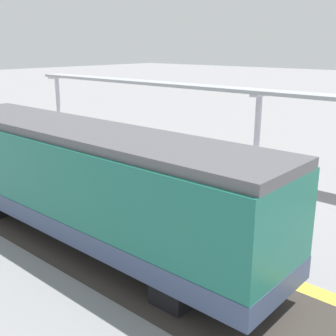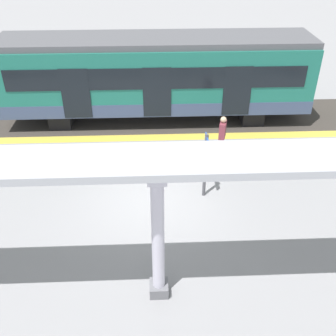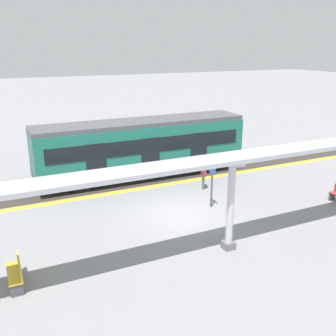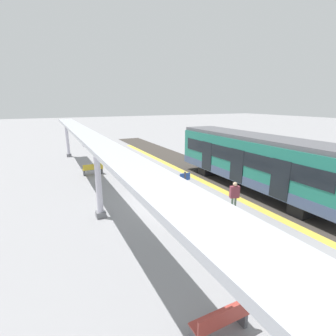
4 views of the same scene
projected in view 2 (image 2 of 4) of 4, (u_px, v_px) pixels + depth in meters
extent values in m
plane|color=gray|center=(150.00, 197.00, 12.57)|extent=(176.00, 176.00, 0.00)
cube|color=gold|center=(150.00, 138.00, 15.85)|extent=(0.51, 39.22, 0.01)
cube|color=#38332D|center=(149.00, 117.00, 17.40)|extent=(3.20, 51.22, 0.01)
cube|color=#1D6A5A|center=(156.00, 75.00, 16.35)|extent=(2.60, 12.57, 2.60)
cube|color=#3A4969|center=(157.00, 98.00, 16.91)|extent=(2.63, 12.59, 0.55)
cube|color=#515156|center=(156.00, 40.00, 15.57)|extent=(2.39, 12.57, 0.24)
cube|color=black|center=(157.00, 79.00, 15.08)|extent=(0.03, 11.56, 0.84)
cube|color=black|center=(76.00, 94.00, 15.27)|extent=(0.04, 1.10, 2.00)
cube|color=black|center=(157.00, 93.00, 15.38)|extent=(0.04, 1.10, 2.00)
cube|color=black|center=(237.00, 91.00, 15.50)|extent=(0.04, 1.10, 2.00)
cube|color=black|center=(248.00, 109.00, 17.38)|extent=(2.21, 0.90, 0.64)
cube|color=black|center=(64.00, 112.00, 17.09)|extent=(2.21, 0.90, 0.64)
cube|color=slate|center=(159.00, 288.00, 9.38)|extent=(0.44, 0.44, 0.30)
cylinder|color=silver|center=(158.00, 233.00, 8.41)|extent=(0.28, 0.28, 3.22)
cube|color=silver|center=(157.00, 167.00, 7.50)|extent=(1.10, 0.36, 0.12)
cube|color=#A8AAB2|center=(150.00, 161.00, 7.41)|extent=(1.20, 31.70, 0.16)
cylinder|color=#4C4C51|center=(205.00, 166.00, 12.08)|extent=(0.10, 0.10, 2.20)
cube|color=#284C9E|center=(207.00, 142.00, 11.62)|extent=(0.56, 0.04, 0.36)
cylinder|color=#4D644E|center=(221.00, 146.00, 14.51)|extent=(0.10, 0.10, 0.80)
cylinder|color=#4D644E|center=(221.00, 148.00, 14.38)|extent=(0.10, 0.10, 0.80)
cube|color=brown|center=(223.00, 130.00, 14.06)|extent=(0.51, 0.34, 0.60)
sphere|color=tan|center=(223.00, 120.00, 13.84)|extent=(0.22, 0.22, 0.22)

